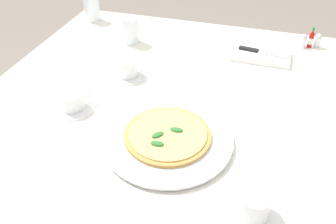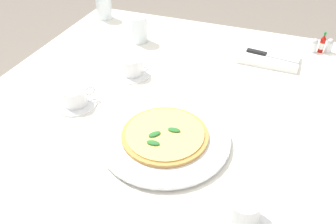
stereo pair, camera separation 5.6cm
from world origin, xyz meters
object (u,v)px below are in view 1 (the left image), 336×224
object	(u,v)px
hot_sauce_bottle	(311,39)
water_glass_far_left	(130,31)
coffee_cup_near_right	(253,205)
salt_shaker	(318,41)
pizza	(168,135)
napkin_folded	(260,55)
dinner_knife	(262,52)
coffee_cup_back_corner	(127,69)
pepper_shaker	(303,41)
coffee_cup_near_left	(73,102)
pizza_plate	(168,138)
water_glass_left_edge	(92,10)

from	to	relation	value
hot_sauce_bottle	water_glass_far_left	bearing A→B (deg)	-167.12
coffee_cup_near_right	salt_shaker	size ratio (longest dim) A/B	2.31
pizza	napkin_folded	xyz separation A→B (m)	(0.21, 0.55, -0.01)
napkin_folded	salt_shaker	xyz separation A→B (m)	(0.21, 0.15, 0.02)
dinner_knife	hot_sauce_bottle	size ratio (longest dim) A/B	2.36
pizza	coffee_cup_near_right	xyz separation A→B (m)	(0.24, -0.17, 0.01)
hot_sauce_bottle	salt_shaker	bearing A→B (deg)	19.65
coffee_cup_back_corner	pepper_shaker	bearing A→B (deg)	33.90
napkin_folded	hot_sauce_bottle	bearing A→B (deg)	39.24
dinner_knife	coffee_cup_near_left	bearing A→B (deg)	-129.80
pizza_plate	coffee_cup_near_left	xyz separation A→B (m)	(-0.32, 0.06, 0.02)
pizza	napkin_folded	size ratio (longest dim) A/B	1.07
coffee_cup_near_right	pepper_shaker	size ratio (longest dim) A/B	2.31
salt_shaker	pizza_plate	bearing A→B (deg)	-120.74
coffee_cup_near_right	salt_shaker	bearing A→B (deg)	78.72
pizza_plate	coffee_cup_back_corner	size ratio (longest dim) A/B	2.73
pizza	coffee_cup_near_right	distance (m)	0.30
napkin_folded	coffee_cup_back_corner	bearing A→B (deg)	-147.36
coffee_cup_near_right	water_glass_left_edge	distance (m)	1.19
coffee_cup_back_corner	hot_sauce_bottle	bearing A→B (deg)	33.33
pizza	hot_sauce_bottle	world-z (taller)	hot_sauce_bottle
pepper_shaker	dinner_knife	bearing A→B (deg)	-138.91
hot_sauce_bottle	dinner_knife	bearing A→B (deg)	-141.62
coffee_cup_near_left	hot_sauce_bottle	world-z (taller)	hot_sauce_bottle
water_glass_far_left	napkin_folded	xyz separation A→B (m)	(0.52, 0.02, -0.04)
coffee_cup_back_corner	salt_shaker	bearing A→B (deg)	32.81
water_glass_left_edge	dinner_knife	size ratio (longest dim) A/B	0.55
pizza	pepper_shaker	xyz separation A→B (m)	(0.36, 0.68, 0.00)
coffee_cup_near_right	hot_sauce_bottle	bearing A→B (deg)	80.37
pizza	pepper_shaker	size ratio (longest dim) A/B	4.24
coffee_cup_near_right	napkin_folded	size ratio (longest dim) A/B	0.58
coffee_cup_back_corner	coffee_cup_near_left	xyz separation A→B (m)	(-0.09, -0.22, -0.00)
water_glass_far_left	pepper_shaker	xyz separation A→B (m)	(0.68, 0.15, -0.02)
water_glass_far_left	salt_shaker	world-z (taller)	water_glass_far_left
pizza	dinner_knife	size ratio (longest dim) A/B	1.22
pizza	coffee_cup_near_left	world-z (taller)	coffee_cup_near_left
water_glass_far_left	salt_shaker	distance (m)	0.75
coffee_cup_back_corner	pizza_plate	bearing A→B (deg)	-51.09
dinner_knife	salt_shaker	bearing A→B (deg)	43.78
dinner_knife	water_glass_left_edge	bearing A→B (deg)	177.06
coffee_cup_back_corner	water_glass_left_edge	size ratio (longest dim) A/B	1.21
pepper_shaker	coffee_cup_back_corner	bearing A→B (deg)	-146.10
pizza_plate	dinner_knife	xyz separation A→B (m)	(0.21, 0.55, 0.01)
coffee_cup_near_right	hot_sauce_bottle	xyz separation A→B (m)	(0.15, 0.87, 0.00)
coffee_cup_near_right	pepper_shaker	bearing A→B (deg)	82.09
coffee_cup_back_corner	dinner_knife	world-z (taller)	coffee_cup_back_corner
pizza	coffee_cup_back_corner	xyz separation A→B (m)	(-0.23, 0.29, 0.00)
coffee_cup_near_left	coffee_cup_near_right	bearing A→B (deg)	-22.65
water_glass_left_edge	hot_sauce_bottle	xyz separation A→B (m)	(0.95, -0.00, -0.01)
water_glass_far_left	coffee_cup_back_corner	bearing A→B (deg)	-71.27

